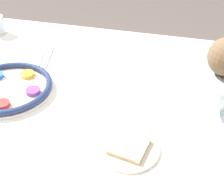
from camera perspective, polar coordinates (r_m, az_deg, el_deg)
name	(u,v)px	position (r m, az deg, el deg)	size (l,w,h in m)	color
dining_table	(97,174)	(1.25, -2.81, -14.98)	(1.51, 1.04, 0.73)	white
seder_plate	(8,88)	(1.08, -18.48, 0.58)	(0.29, 0.29, 0.03)	silver
bread_plate	(129,148)	(0.84, 3.12, -10.37)	(0.16, 0.16, 0.02)	beige
fork_left	(41,55)	(1.26, -12.92, 6.36)	(0.06, 0.17, 0.01)	silver
fork_right	(48,56)	(1.25, -11.67, 6.22)	(0.06, 0.17, 0.01)	silver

